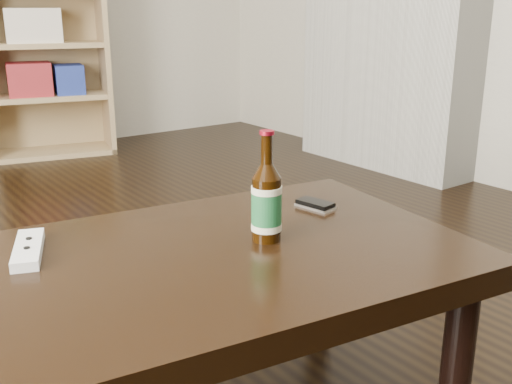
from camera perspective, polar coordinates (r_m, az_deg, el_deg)
floor at (r=1.77m, az=-12.46°, el=-17.20°), size 5.00×6.00×0.01m
bookshelf at (r=4.35m, az=-19.74°, el=13.47°), size 0.86×0.55×1.49m
coffee_table at (r=1.34m, az=-6.16°, el=-8.54°), size 1.34×0.90×0.47m
beer_bottle at (r=1.36m, az=1.01°, el=-1.02°), size 0.09×0.09×0.26m
phone at (r=1.62m, az=5.67°, el=-1.18°), size 0.07×0.11×0.02m
remote at (r=1.40m, az=-20.87°, el=-5.12°), size 0.12×0.21×0.03m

